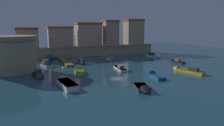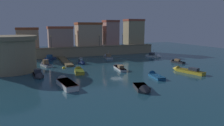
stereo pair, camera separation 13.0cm
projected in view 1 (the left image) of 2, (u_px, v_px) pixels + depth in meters
name	position (u px, v px, depth m)	size (l,w,h in m)	color
ground_plane	(117.00, 68.00, 46.33)	(116.94, 116.94, 0.00)	#1E4756
quay_wall	(90.00, 51.00, 64.76)	(43.46, 2.45, 3.02)	#9E8966
old_town_backdrop	(93.00, 34.00, 67.64)	(41.37, 5.72, 8.87)	tan
fortress_tower	(11.00, 54.00, 41.93)	(10.32, 10.32, 7.34)	#9E8966
pier_dock	(65.00, 61.00, 53.92)	(1.78, 14.39, 0.70)	brown
quay_lamp_0	(51.00, 40.00, 59.63)	(0.32, 0.32, 3.51)	black
quay_lamp_1	(75.00, 39.00, 62.33)	(0.32, 0.32, 3.63)	black
quay_lamp_2	(99.00, 38.00, 65.19)	(0.32, 0.32, 3.59)	black
quay_lamp_3	(122.00, 38.00, 68.25)	(0.32, 0.32, 3.75)	black
moored_boat_0	(154.00, 56.00, 62.33)	(3.70, 5.26, 2.81)	white
moored_boat_1	(154.00, 75.00, 38.24)	(2.15, 5.17, 1.46)	#195689
moored_boat_2	(186.00, 70.00, 41.86)	(3.12, 7.42, 1.60)	gold
moored_boat_3	(82.00, 62.00, 51.45)	(1.66, 4.45, 1.69)	navy
moored_boat_4	(48.00, 59.00, 55.88)	(4.42, 6.36, 2.01)	navy
moored_boat_5	(65.00, 83.00, 32.59)	(2.68, 7.11, 1.79)	white
moored_boat_6	(118.00, 67.00, 45.30)	(2.04, 6.59, 1.48)	silver
moored_boat_7	(176.00, 61.00, 52.84)	(2.19, 4.45, 1.38)	#333338
moored_boat_8	(143.00, 89.00, 29.80)	(2.88, 4.71, 1.73)	#333338
moored_boat_9	(79.00, 71.00, 41.83)	(2.21, 4.97, 1.54)	gold
moored_boat_10	(107.00, 57.00, 60.61)	(2.47, 5.03, 3.04)	silver
moored_boat_11	(45.00, 64.00, 48.41)	(2.86, 4.64, 3.06)	silver
moored_boat_12	(38.00, 75.00, 37.87)	(1.98, 5.06, 1.84)	#333338
mooring_buoy_0	(64.00, 68.00, 45.81)	(0.79, 0.79, 0.79)	yellow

